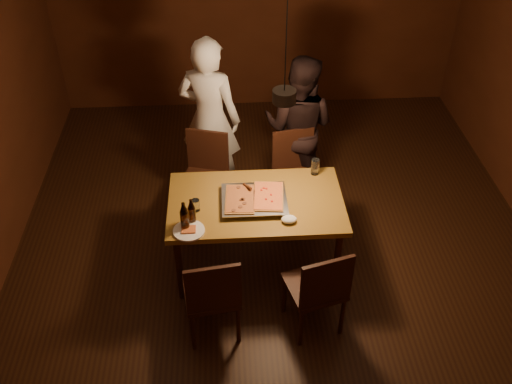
{
  "coord_description": "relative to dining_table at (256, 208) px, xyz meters",
  "views": [
    {
      "loc": [
        -0.44,
        -3.76,
        3.85
      ],
      "look_at": [
        -0.21,
        -0.01,
        0.85
      ],
      "focal_mm": 40.0,
      "sensor_mm": 36.0,
      "label": 1
    }
  ],
  "objects": [
    {
      "name": "pizza_cheese",
      "position": [
        0.11,
        -0.01,
        0.13
      ],
      "size": [
        0.29,
        0.42,
        0.02
      ],
      "primitive_type": "cube",
      "rotation": [
        0.0,
        0.0,
        -0.1
      ],
      "color": "gold",
      "rests_on": "pizza_tray"
    },
    {
      "name": "room_shell",
      "position": [
        0.21,
        0.01,
        0.72
      ],
      "size": [
        6.0,
        6.0,
        6.0
      ],
      "color": "#331C0E",
      "rests_on": "ground"
    },
    {
      "name": "spatula",
      "position": [
        -0.01,
        0.01,
        0.14
      ],
      "size": [
        0.2,
        0.25,
        0.04
      ],
      "primitive_type": null,
      "rotation": [
        0.0,
        0.0,
        0.52
      ],
      "color": "silver",
      "rests_on": "pizza_tray"
    },
    {
      "name": "water_glass_left",
      "position": [
        -0.51,
        -0.09,
        0.13
      ],
      "size": [
        0.07,
        0.07,
        0.11
      ],
      "primitive_type": "cylinder",
      "color": "silver",
      "rests_on": "dining_table"
    },
    {
      "name": "diner_white",
      "position": [
        -0.39,
        1.17,
        0.19
      ],
      "size": [
        0.74,
        0.6,
        1.74
      ],
      "primitive_type": "imported",
      "rotation": [
        0.0,
        0.0,
        2.8
      ],
      "color": "white",
      "rests_on": "floor"
    },
    {
      "name": "pendant_lamp",
      "position": [
        0.21,
        0.01,
        1.08
      ],
      "size": [
        0.18,
        0.18,
        1.1
      ],
      "color": "black",
      "rests_on": "ceiling"
    },
    {
      "name": "chair_far_left",
      "position": [
        -0.45,
        0.81,
        -0.14
      ],
      "size": [
        0.52,
        0.52,
        0.49
      ],
      "rotation": [
        0.0,
        0.0,
        2.87
      ],
      "color": "#38190F",
      "rests_on": "floor"
    },
    {
      "name": "beer_bottle_a",
      "position": [
        -0.59,
        -0.31,
        0.21
      ],
      "size": [
        0.07,
        0.07,
        0.27
      ],
      "color": "black",
      "rests_on": "dining_table"
    },
    {
      "name": "pizza_meat",
      "position": [
        -0.14,
        -0.03,
        0.13
      ],
      "size": [
        0.27,
        0.4,
        0.02
      ],
      "primitive_type": "cube",
      "rotation": [
        0.0,
        0.0,
        -0.06
      ],
      "color": "maroon",
      "rests_on": "pizza_tray"
    },
    {
      "name": "chair_near_left",
      "position": [
        -0.39,
        -0.8,
        -0.14
      ],
      "size": [
        0.47,
        0.47,
        0.49
      ],
      "rotation": [
        0.0,
        0.0,
        0.13
      ],
      "color": "#38190F",
      "rests_on": "floor"
    },
    {
      "name": "beer_bottle_b",
      "position": [
        -0.53,
        -0.23,
        0.19
      ],
      "size": [
        0.06,
        0.06,
        0.23
      ],
      "color": "black",
      "rests_on": "dining_table"
    },
    {
      "name": "plate_slice",
      "position": [
        -0.56,
        -0.35,
        0.08
      ],
      "size": [
        0.26,
        0.26,
        0.03
      ],
      "color": "white",
      "rests_on": "dining_table"
    },
    {
      "name": "diner_dark",
      "position": [
        0.5,
        1.12,
        0.1
      ],
      "size": [
        0.92,
        0.84,
        1.54
      ],
      "primitive_type": "imported",
      "rotation": [
        0.0,
        0.0,
        2.72
      ],
      "color": "black",
      "rests_on": "floor"
    },
    {
      "name": "water_glass_right",
      "position": [
        0.56,
        0.36,
        0.15
      ],
      "size": [
        0.07,
        0.07,
        0.15
      ],
      "primitive_type": "cylinder",
      "color": "silver",
      "rests_on": "dining_table"
    },
    {
      "name": "chair_far_right",
      "position": [
        0.44,
        0.78,
        -0.14
      ],
      "size": [
        0.49,
        0.49,
        0.49
      ],
      "rotation": [
        0.0,
        0.0,
        3.34
      ],
      "color": "#38190F",
      "rests_on": "floor"
    },
    {
      "name": "napkin",
      "position": [
        0.25,
        -0.28,
        0.1
      ],
      "size": [
        0.13,
        0.1,
        0.05
      ],
      "primitive_type": "ellipsoid",
      "color": "white",
      "rests_on": "dining_table"
    },
    {
      "name": "chair_near_right",
      "position": [
        0.45,
        -0.79,
        -0.14
      ],
      "size": [
        0.52,
        0.52,
        0.49
      ],
      "rotation": [
        0.0,
        0.0,
        0.27
      ],
      "color": "#38190F",
      "rests_on": "floor"
    },
    {
      "name": "dining_table",
      "position": [
        0.0,
        0.0,
        0.0
      ],
      "size": [
        1.5,
        0.9,
        0.75
      ],
      "color": "olive",
      "rests_on": "floor"
    },
    {
      "name": "pizza_tray",
      "position": [
        -0.02,
        -0.02,
        0.1
      ],
      "size": [
        0.59,
        0.5,
        0.05
      ],
      "primitive_type": "cube",
      "rotation": [
        0.0,
        0.0,
        -0.1
      ],
      "color": "silver",
      "rests_on": "dining_table"
    }
  ]
}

